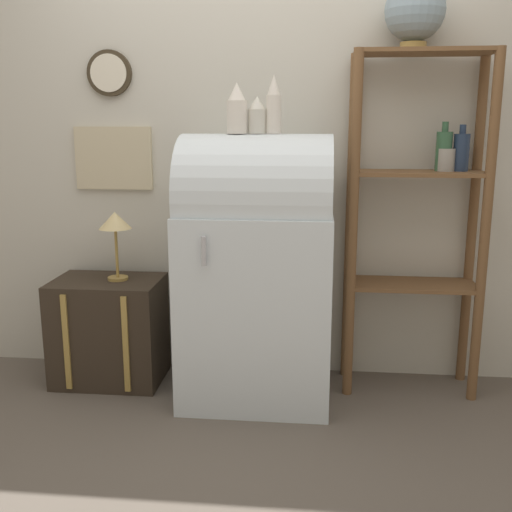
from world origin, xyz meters
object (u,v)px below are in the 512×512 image
(refrigerator, at_px, (257,266))
(globe, at_px, (415,11))
(vase_center, at_px, (257,116))
(suitcase_trunk, at_px, (109,330))
(vase_left, at_px, (237,110))
(desk_lamp, at_px, (115,225))
(vase_right, at_px, (274,106))

(refrigerator, height_order, globe, globe)
(vase_center, bearing_deg, suitcase_trunk, 175.34)
(suitcase_trunk, distance_m, vase_left, 1.40)
(globe, height_order, vase_left, globe)
(suitcase_trunk, relative_size, globe, 1.74)
(vase_left, distance_m, desk_lamp, 0.90)
(refrigerator, xyz_separation_m, vase_center, (-0.00, 0.02, 0.75))
(desk_lamp, bearing_deg, vase_left, -8.61)
(vase_center, height_order, vase_right, vase_right)
(globe, xyz_separation_m, desk_lamp, (-1.53, -0.10, -1.06))
(suitcase_trunk, distance_m, desk_lamp, 0.60)
(suitcase_trunk, relative_size, vase_center, 3.25)
(globe, relative_size, vase_center, 1.86)
(vase_left, xyz_separation_m, desk_lamp, (-0.67, 0.10, -0.59))
(refrigerator, xyz_separation_m, vase_right, (0.08, 0.01, 0.79))
(refrigerator, bearing_deg, vase_left, -175.65)
(globe, bearing_deg, vase_center, -166.67)
(vase_center, bearing_deg, vase_right, -0.95)
(refrigerator, distance_m, vase_center, 0.75)
(suitcase_trunk, xyz_separation_m, vase_center, (0.83, -0.07, 1.16))
(globe, height_order, vase_center, globe)
(suitcase_trunk, xyz_separation_m, desk_lamp, (0.06, 0.01, 0.59))
(vase_left, bearing_deg, desk_lamp, 171.39)
(suitcase_trunk, height_order, vase_left, vase_left)
(vase_right, relative_size, desk_lamp, 0.76)
(refrigerator, relative_size, suitcase_trunk, 2.34)
(vase_right, bearing_deg, vase_left, -172.98)
(globe, distance_m, vase_center, 0.92)
(refrigerator, relative_size, vase_center, 7.59)
(refrigerator, distance_m, desk_lamp, 0.80)
(vase_center, distance_m, vase_right, 0.09)
(globe, distance_m, vase_right, 0.83)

